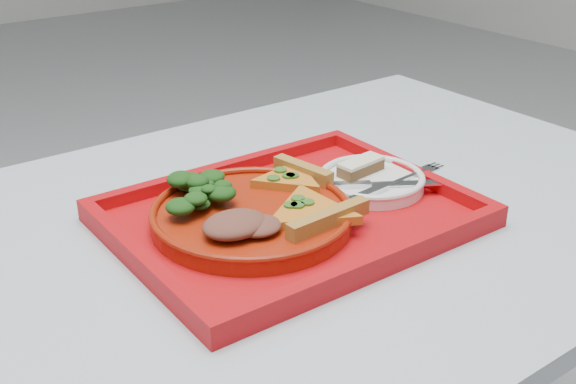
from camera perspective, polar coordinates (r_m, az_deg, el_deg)
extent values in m
cube|color=silver|center=(0.90, -10.15, -6.22)|extent=(1.60, 0.80, 0.03)
cylinder|color=gray|center=(1.68, 7.80, -4.78)|extent=(0.05, 0.05, 0.72)
cube|color=#B2090E|center=(0.96, 0.20, -2.16)|extent=(0.45, 0.36, 0.01)
cylinder|color=maroon|center=(0.93, -2.88, -2.06)|extent=(0.26, 0.26, 0.02)
cylinder|color=white|center=(1.04, 6.61, 0.71)|extent=(0.15, 0.15, 0.01)
ellipsoid|color=black|center=(0.95, -7.68, 0.35)|extent=(0.09, 0.08, 0.04)
ellipsoid|color=brown|center=(0.87, -4.23, -2.57)|extent=(0.08, 0.07, 0.02)
cube|color=#4F341A|center=(1.05, 5.77, 1.91)|extent=(0.08, 0.04, 0.02)
cube|color=beige|center=(1.05, 5.79, 2.42)|extent=(0.08, 0.04, 0.00)
cube|color=silver|center=(1.01, 7.37, 0.66)|extent=(0.17, 0.11, 0.01)
cube|color=silver|center=(1.02, 8.26, 0.68)|extent=(0.19, 0.04, 0.01)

